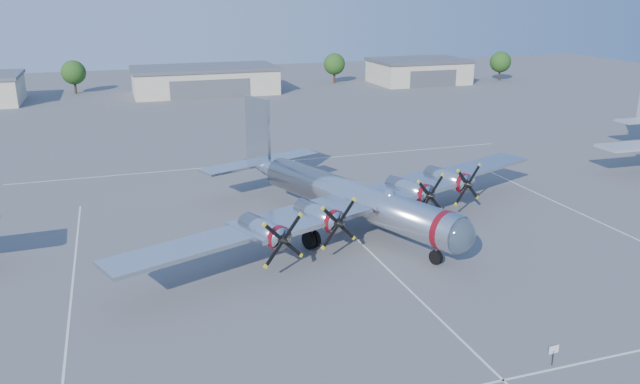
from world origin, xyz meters
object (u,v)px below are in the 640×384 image
object	(u,v)px
tree_east	(334,64)
main_bomber_b29	(344,226)
info_placard	(554,352)
tree_west	(74,72)
hangar_east	(418,71)
hangar_center	(205,80)
tree_far_east	(500,62)

from	to	relation	value
tree_east	main_bomber_b29	world-z (taller)	tree_east
main_bomber_b29	info_placard	size ratio (longest dim) A/B	36.64
tree_west	tree_east	xyz separation A→B (m)	(55.00, -2.00, 0.00)
tree_east	info_placard	world-z (taller)	tree_east
hangar_east	hangar_center	bearing A→B (deg)	-180.00
tree_east	info_placard	size ratio (longest dim) A/B	5.53
tree_east	main_bomber_b29	xyz separation A→B (m)	(-30.00, -86.05, -4.22)
hangar_center	tree_west	size ratio (longest dim) A/B	4.31
main_bomber_b29	hangar_center	bearing A→B (deg)	68.57
hangar_center	main_bomber_b29	xyz separation A→B (m)	(0.00, -80.01, -2.71)
tree_east	tree_west	bearing A→B (deg)	177.92
tree_far_east	main_bomber_b29	bearing A→B (deg)	-131.06
hangar_center	tree_west	bearing A→B (deg)	162.18
tree_west	hangar_east	bearing A→B (deg)	-6.28
main_bomber_b29	tree_far_east	bearing A→B (deg)	27.51
tree_west	tree_east	bearing A→B (deg)	-2.08
hangar_east	tree_east	world-z (taller)	tree_east
hangar_center	tree_east	distance (m)	30.64
tree_west	main_bomber_b29	xyz separation A→B (m)	(25.00, -88.05, -4.22)
tree_east	tree_far_east	bearing A→B (deg)	-11.89
hangar_center	tree_east	size ratio (longest dim) A/B	4.31
hangar_center	info_placard	distance (m)	103.66
tree_west	main_bomber_b29	world-z (taller)	tree_west
hangar_east	tree_west	distance (m)	73.46
main_bomber_b29	tree_east	bearing A→B (deg)	49.35
hangar_east	tree_west	size ratio (longest dim) A/B	3.10
info_placard	tree_east	bearing A→B (deg)	72.94
hangar_center	tree_east	bearing A→B (deg)	11.38
hangar_center	tree_far_east	bearing A→B (deg)	-1.65
tree_far_east	main_bomber_b29	xyz separation A→B (m)	(-68.00, -78.05, -4.22)
hangar_center	hangar_east	bearing A→B (deg)	0.00
tree_west	info_placard	xyz separation A→B (m)	(28.37, -111.63, -3.38)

